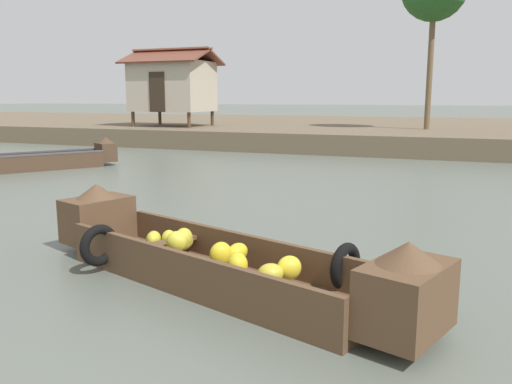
# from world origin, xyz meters

# --- Properties ---
(ground_plane) EXTENTS (300.00, 300.00, 0.00)m
(ground_plane) POSITION_xyz_m (0.00, 10.00, 0.00)
(ground_plane) COLOR #596056
(riverbank_strip) EXTENTS (160.00, 20.00, 0.78)m
(riverbank_strip) POSITION_xyz_m (0.00, 28.64, 0.39)
(riverbank_strip) COLOR brown
(riverbank_strip) RESTS_ON ground
(banana_boat) EXTENTS (5.25, 2.53, 0.93)m
(banana_boat) POSITION_xyz_m (-0.59, 4.81, 0.32)
(banana_boat) COLOR brown
(banana_boat) RESTS_ON ground
(cargo_boat_upstream) EXTENTS (3.35, 4.57, 0.90)m
(cargo_boat_upstream) POSITION_xyz_m (-9.92, 11.57, 0.31)
(cargo_boat_upstream) COLOR #473323
(cargo_boat_upstream) RESTS_ON ground
(stilt_house_left) EXTENTS (4.11, 3.26, 3.65)m
(stilt_house_left) POSITION_xyz_m (-11.17, 21.90, 2.73)
(stilt_house_left) COLOR #4C3826
(stilt_house_left) RESTS_ON riverbank_strip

